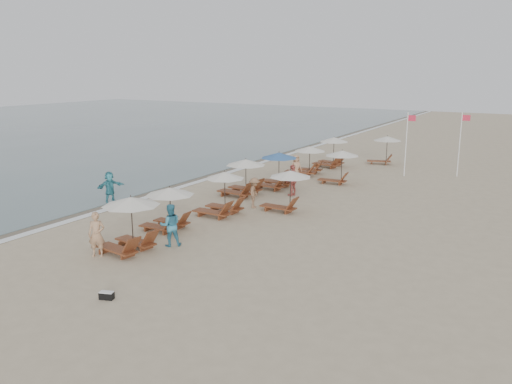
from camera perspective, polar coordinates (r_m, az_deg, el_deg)
The scene contains 22 objects.
ground at distance 21.89m, azimuth 2.13°, elevation -6.69°, with size 160.00×160.00×0.00m, color tan.
wet_sand_band at distance 36.61m, azimuth -7.80°, elevation 1.35°, with size 3.20×140.00×0.01m, color #6B5E4C.
foam_line at distance 35.84m, azimuth -6.16°, elevation 1.15°, with size 0.50×140.00×0.02m, color white.
lounger_station_0 at distance 22.36m, azimuth -13.67°, elevation -3.42°, with size 2.69×2.36×2.38m.
lounger_station_1 at distance 25.09m, azimuth -9.59°, elevation -1.60°, with size 2.50×2.30×2.07m.
lounger_station_2 at distance 27.33m, azimuth -3.87°, elevation -0.42°, with size 2.55×2.05×2.32m.
lounger_station_3 at distance 31.57m, azimuth -1.53°, elevation 1.53°, with size 2.81×2.37×2.22m.
lounger_station_4 at distance 33.49m, azimuth 2.07°, elevation 2.25°, with size 2.75×2.31×2.31m.
lounger_station_5 at distance 38.00m, azimuth 5.41°, elevation 3.34°, with size 2.78×2.35×2.07m.
lounger_station_6 at distance 41.31m, azimuth 8.04°, elevation 4.21°, with size 2.70×2.32×2.31m.
inland_station_0 at distance 27.89m, azimuth 3.18°, elevation 0.60°, with size 2.68×2.24×2.22m.
inland_station_1 at distance 35.07m, azimuth 8.89°, elevation 3.15°, with size 2.62×2.24×2.22m.
inland_station_2 at distance 43.24m, azimuth 13.68°, elevation 4.81°, with size 2.65×2.24×2.22m.
beachgoer_near at distance 22.26m, azimuth -16.85°, elevation -4.41°, with size 0.68×0.44×1.85m, color tan.
beachgoer_mid_a at distance 22.85m, azimuth -9.25°, elevation -3.55°, with size 0.90×0.70×1.85m, color teal.
beachgoer_mid_b at distance 28.73m, azimuth -0.17°, elevation -0.09°, with size 1.09×0.63×1.68m, color brown.
beachgoer_far_a at distance 31.53m, azimuth 4.00°, elevation 1.28°, with size 1.11×0.46×1.90m, color #AE4E45.
beachgoer_far_b at distance 36.18m, azimuth 4.35°, elevation 2.68°, with size 0.85×0.55×1.73m, color tan.
waterline_walker at distance 31.10m, azimuth -15.52°, elevation 0.54°, with size 1.64×0.52×1.77m, color teal.
duffel_bag at distance 18.43m, azimuth -15.85°, elevation -10.70°, with size 0.52×0.37×0.26m.
flag_pole_near at distance 38.52m, azimuth 15.98°, elevation 5.31°, with size 0.60×0.08×4.51m.
flag_pole_far at distance 39.59m, azimuth 21.22°, elevation 5.15°, with size 0.60×0.08×4.54m.
Camera 1 is at (9.65, -18.19, 7.44)m, focal length 37.01 mm.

